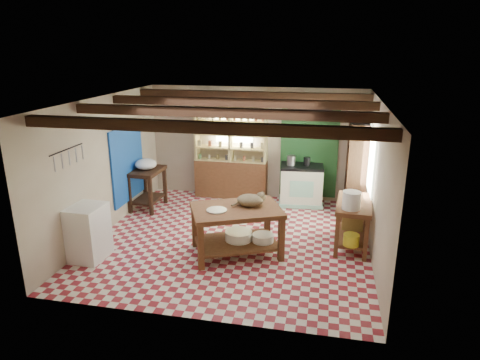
% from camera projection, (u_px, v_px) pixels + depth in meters
% --- Properties ---
extents(floor, '(5.00, 5.00, 0.02)m').
position_uv_depth(floor, '(232.00, 240.00, 8.06)').
color(floor, maroon).
rests_on(floor, ground).
extents(ceiling, '(5.00, 5.00, 0.02)m').
position_uv_depth(ceiling, '(231.00, 100.00, 7.28)').
color(ceiling, '#4C4D52').
rests_on(ceiling, wall_back).
extents(wall_back, '(5.00, 0.04, 2.60)m').
position_uv_depth(wall_back, '(255.00, 143.00, 10.00)').
color(wall_back, '#BFB19A').
rests_on(wall_back, floor).
extents(wall_front, '(5.00, 0.04, 2.60)m').
position_uv_depth(wall_front, '(187.00, 229.00, 5.34)').
color(wall_front, '#BFB19A').
rests_on(wall_front, floor).
extents(wall_left, '(0.04, 5.00, 2.60)m').
position_uv_depth(wall_left, '(104.00, 166.00, 8.15)').
color(wall_left, '#BFB19A').
rests_on(wall_left, floor).
extents(wall_right, '(0.04, 5.00, 2.60)m').
position_uv_depth(wall_right, '(377.00, 182.00, 7.18)').
color(wall_right, '#BFB19A').
rests_on(wall_right, floor).
extents(ceiling_beams, '(5.00, 3.80, 0.15)m').
position_uv_depth(ceiling_beams, '(231.00, 107.00, 7.31)').
color(ceiling_beams, '#351E12').
rests_on(ceiling_beams, ceiling).
extents(blue_wall_patch, '(0.04, 1.40, 1.60)m').
position_uv_depth(blue_wall_patch, '(128.00, 164.00, 9.05)').
color(blue_wall_patch, '#174EB0').
rests_on(blue_wall_patch, wall_left).
extents(green_wall_patch, '(1.30, 0.04, 2.30)m').
position_uv_depth(green_wall_patch, '(309.00, 148.00, 9.75)').
color(green_wall_patch, '#1F4E23').
rests_on(green_wall_patch, wall_back).
extents(window_back, '(0.90, 0.02, 0.80)m').
position_uv_depth(window_back, '(234.00, 126.00, 9.96)').
color(window_back, '#B4C6AF').
rests_on(window_back, wall_back).
extents(window_right, '(0.02, 1.30, 1.20)m').
position_uv_depth(window_right, '(371.00, 161.00, 8.09)').
color(window_right, '#B4C6AF').
rests_on(window_right, wall_right).
extents(utensil_rail, '(0.06, 0.90, 0.28)m').
position_uv_depth(utensil_rail, '(67.00, 157.00, 6.88)').
color(utensil_rail, black).
rests_on(utensil_rail, wall_left).
extents(pot_rack, '(0.86, 0.12, 0.36)m').
position_uv_depth(pot_rack, '(310.00, 110.00, 9.07)').
color(pot_rack, black).
rests_on(pot_rack, ceiling).
extents(shelving_unit, '(1.70, 0.34, 2.20)m').
position_uv_depth(shelving_unit, '(231.00, 152.00, 9.99)').
color(shelving_unit, '#D5C07A').
rests_on(shelving_unit, floor).
extents(tall_rack, '(0.40, 0.86, 2.00)m').
position_uv_depth(tall_rack, '(356.00, 169.00, 9.00)').
color(tall_rack, '#351E12').
rests_on(tall_rack, floor).
extents(work_table, '(1.77, 1.52, 0.85)m').
position_uv_depth(work_table, '(236.00, 231.00, 7.40)').
color(work_table, brown).
rests_on(work_table, floor).
extents(stove, '(0.99, 0.71, 0.92)m').
position_uv_depth(stove, '(301.00, 185.00, 9.71)').
color(stove, silver).
rests_on(stove, floor).
extents(prep_table, '(0.63, 0.90, 0.90)m').
position_uv_depth(prep_table, '(148.00, 189.00, 9.48)').
color(prep_table, '#351E12').
rests_on(prep_table, floor).
extents(white_cabinet, '(0.55, 0.65, 0.94)m').
position_uv_depth(white_cabinet, '(88.00, 232.00, 7.23)').
color(white_cabinet, white).
rests_on(white_cabinet, floor).
extents(right_counter, '(0.67, 1.22, 0.85)m').
position_uv_depth(right_counter, '(352.00, 224.00, 7.68)').
color(right_counter, brown).
rests_on(right_counter, floor).
extents(cat, '(0.57, 0.54, 0.21)m').
position_uv_depth(cat, '(250.00, 200.00, 7.34)').
color(cat, olive).
rests_on(cat, work_table).
extents(steel_tray, '(0.45, 0.45, 0.02)m').
position_uv_depth(steel_tray, '(217.00, 210.00, 7.15)').
color(steel_tray, '#A8A8B0').
rests_on(steel_tray, work_table).
extents(basin_large, '(0.62, 0.62, 0.16)m').
position_uv_depth(basin_large, '(239.00, 235.00, 7.50)').
color(basin_large, white).
rests_on(basin_large, work_table).
extents(basin_small, '(0.50, 0.50, 0.13)m').
position_uv_depth(basin_small, '(263.00, 238.00, 7.44)').
color(basin_small, white).
rests_on(basin_small, work_table).
extents(kettle_left, '(0.21, 0.21, 0.22)m').
position_uv_depth(kettle_left, '(291.00, 160.00, 9.57)').
color(kettle_left, '#A8A8B0').
rests_on(kettle_left, stove).
extents(kettle_right, '(0.16, 0.16, 0.19)m').
position_uv_depth(kettle_right, '(307.00, 161.00, 9.53)').
color(kettle_right, black).
rests_on(kettle_right, stove).
extents(enamel_bowl, '(0.48, 0.48, 0.24)m').
position_uv_depth(enamel_bowl, '(146.00, 164.00, 9.31)').
color(enamel_bowl, white).
rests_on(enamel_bowl, prep_table).
extents(white_bucket, '(0.33, 0.33, 0.31)m').
position_uv_depth(white_bucket, '(351.00, 200.00, 7.20)').
color(white_bucket, white).
rests_on(white_bucket, right_counter).
extents(wicker_basket, '(0.40, 0.33, 0.27)m').
position_uv_depth(wicker_basket, '(353.00, 221.00, 7.97)').
color(wicker_basket, olive).
rests_on(wicker_basket, right_counter).
extents(yellow_tub, '(0.29, 0.29, 0.20)m').
position_uv_depth(yellow_tub, '(351.00, 240.00, 7.30)').
color(yellow_tub, gold).
rests_on(yellow_tub, right_counter).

